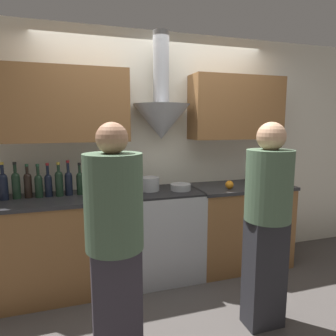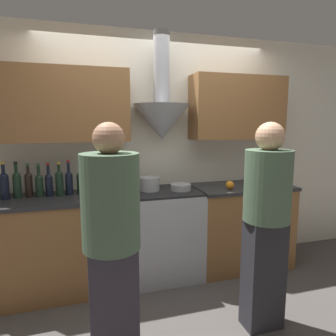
{
  "view_description": "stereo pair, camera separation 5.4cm",
  "coord_description": "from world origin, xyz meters",
  "px_view_note": "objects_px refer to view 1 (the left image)",
  "views": [
    {
      "loc": [
        -0.88,
        -2.58,
        1.63
      ],
      "look_at": [
        0.0,
        0.24,
        1.19
      ],
      "focal_mm": 32.0,
      "sensor_mm": 36.0,
      "label": 1
    },
    {
      "loc": [
        -0.83,
        -2.59,
        1.63
      ],
      "look_at": [
        0.0,
        0.24,
        1.19
      ],
      "focal_mm": 32.0,
      "sensor_mm": 36.0,
      "label": 2
    }
  ],
  "objects_px": {
    "wine_bottle_7": "(69,182)",
    "wine_bottle_5": "(48,184)",
    "person_foreground_left": "(115,240)",
    "wine_bottle_1": "(3,185)",
    "wine_bottle_3": "(28,184)",
    "stove_range": "(165,233)",
    "wine_bottle_6": "(59,182)",
    "person_foreground_right": "(267,218)",
    "stock_pot": "(149,184)",
    "wine_bottle_2": "(16,184)",
    "orange_fruit": "(229,185)",
    "wine_bottle_4": "(39,184)",
    "wine_bottle_8": "(80,182)",
    "mixing_bowl": "(181,187)"
  },
  "relations": [
    {
      "from": "wine_bottle_5",
      "to": "mixing_bowl",
      "type": "height_order",
      "value": "wine_bottle_5"
    },
    {
      "from": "wine_bottle_2",
      "to": "wine_bottle_7",
      "type": "bearing_deg",
      "value": 0.21
    },
    {
      "from": "stock_pot",
      "to": "person_foreground_right",
      "type": "xyz_separation_m",
      "value": [
        0.68,
        -1.05,
        -0.1
      ]
    },
    {
      "from": "wine_bottle_1",
      "to": "wine_bottle_3",
      "type": "height_order",
      "value": "wine_bottle_1"
    },
    {
      "from": "wine_bottle_5",
      "to": "wine_bottle_7",
      "type": "xyz_separation_m",
      "value": [
        0.18,
        0.01,
        0.01
      ]
    },
    {
      "from": "wine_bottle_5",
      "to": "person_foreground_left",
      "type": "distance_m",
      "value": 1.27
    },
    {
      "from": "wine_bottle_2",
      "to": "orange_fruit",
      "type": "xyz_separation_m",
      "value": [
        2.09,
        -0.22,
        -0.09
      ]
    },
    {
      "from": "stock_pot",
      "to": "wine_bottle_2",
      "type": "bearing_deg",
      "value": 177.94
    },
    {
      "from": "wine_bottle_4",
      "to": "wine_bottle_7",
      "type": "relative_size",
      "value": 0.93
    },
    {
      "from": "wine_bottle_4",
      "to": "wine_bottle_7",
      "type": "xyz_separation_m",
      "value": [
        0.27,
        0.01,
        0.01
      ]
    },
    {
      "from": "person_foreground_left",
      "to": "wine_bottle_3",
      "type": "bearing_deg",
      "value": 118.8
    },
    {
      "from": "person_foreground_right",
      "to": "orange_fruit",
      "type": "bearing_deg",
      "value": 80.0
    },
    {
      "from": "mixing_bowl",
      "to": "wine_bottle_2",
      "type": "bearing_deg",
      "value": 175.59
    },
    {
      "from": "wine_bottle_1",
      "to": "wine_bottle_8",
      "type": "relative_size",
      "value": 1.11
    },
    {
      "from": "wine_bottle_4",
      "to": "wine_bottle_5",
      "type": "xyz_separation_m",
      "value": [
        0.08,
        0.01,
        -0.0
      ]
    },
    {
      "from": "wine_bottle_7",
      "to": "wine_bottle_5",
      "type": "bearing_deg",
      "value": -178.22
    },
    {
      "from": "wine_bottle_4",
      "to": "person_foreground_right",
      "type": "bearing_deg",
      "value": -31.95
    },
    {
      "from": "person_foreground_right",
      "to": "stock_pot",
      "type": "bearing_deg",
      "value": 122.87
    },
    {
      "from": "wine_bottle_3",
      "to": "wine_bottle_8",
      "type": "xyz_separation_m",
      "value": [
        0.47,
        -0.01,
        -0.01
      ]
    },
    {
      "from": "stock_pot",
      "to": "stove_range",
      "type": "bearing_deg",
      "value": -12.96
    },
    {
      "from": "mixing_bowl",
      "to": "wine_bottle_7",
      "type": "bearing_deg",
      "value": 173.68
    },
    {
      "from": "wine_bottle_5",
      "to": "wine_bottle_6",
      "type": "height_order",
      "value": "wine_bottle_6"
    },
    {
      "from": "wine_bottle_3",
      "to": "orange_fruit",
      "type": "height_order",
      "value": "wine_bottle_3"
    },
    {
      "from": "wine_bottle_3",
      "to": "wine_bottle_7",
      "type": "xyz_separation_m",
      "value": [
        0.36,
        -0.01,
        -0.0
      ]
    },
    {
      "from": "wine_bottle_4",
      "to": "wine_bottle_8",
      "type": "bearing_deg",
      "value": 1.36
    },
    {
      "from": "wine_bottle_5",
      "to": "wine_bottle_4",
      "type": "bearing_deg",
      "value": -175.54
    },
    {
      "from": "stock_pot",
      "to": "person_foreground_left",
      "type": "relative_size",
      "value": 0.12
    },
    {
      "from": "wine_bottle_8",
      "to": "stove_range",
      "type": "bearing_deg",
      "value": -5.39
    },
    {
      "from": "wine_bottle_3",
      "to": "wine_bottle_6",
      "type": "distance_m",
      "value": 0.28
    },
    {
      "from": "mixing_bowl",
      "to": "person_foreground_left",
      "type": "distance_m",
      "value": 1.34
    },
    {
      "from": "wine_bottle_4",
      "to": "wine_bottle_5",
      "type": "height_order",
      "value": "wine_bottle_5"
    },
    {
      "from": "wine_bottle_1",
      "to": "stove_range",
      "type": "bearing_deg",
      "value": -2.43
    },
    {
      "from": "wine_bottle_3",
      "to": "wine_bottle_4",
      "type": "distance_m",
      "value": 0.1
    },
    {
      "from": "wine_bottle_3",
      "to": "person_foreground_left",
      "type": "relative_size",
      "value": 0.19
    },
    {
      "from": "wine_bottle_1",
      "to": "wine_bottle_5",
      "type": "bearing_deg",
      "value": 2.0
    },
    {
      "from": "wine_bottle_6",
      "to": "person_foreground_left",
      "type": "bearing_deg",
      "value": -72.12
    },
    {
      "from": "wine_bottle_1",
      "to": "wine_bottle_3",
      "type": "distance_m",
      "value": 0.2
    },
    {
      "from": "person_foreground_left",
      "to": "wine_bottle_7",
      "type": "bearing_deg",
      "value": 103.75
    },
    {
      "from": "wine_bottle_6",
      "to": "stock_pot",
      "type": "bearing_deg",
      "value": -1.92
    },
    {
      "from": "person_foreground_right",
      "to": "stove_range",
      "type": "bearing_deg",
      "value": 117.19
    },
    {
      "from": "person_foreground_right",
      "to": "wine_bottle_6",
      "type": "bearing_deg",
      "value": 145.28
    },
    {
      "from": "stock_pot",
      "to": "wine_bottle_3",
      "type": "bearing_deg",
      "value": 177.42
    },
    {
      "from": "stock_pot",
      "to": "wine_bottle_7",
      "type": "bearing_deg",
      "value": 176.62
    },
    {
      "from": "wine_bottle_7",
      "to": "wine_bottle_1",
      "type": "bearing_deg",
      "value": -178.07
    },
    {
      "from": "stove_range",
      "to": "wine_bottle_3",
      "type": "bearing_deg",
      "value": 176.15
    },
    {
      "from": "stove_range",
      "to": "wine_bottle_7",
      "type": "distance_m",
      "value": 1.13
    },
    {
      "from": "wine_bottle_4",
      "to": "wine_bottle_6",
      "type": "height_order",
      "value": "wine_bottle_6"
    },
    {
      "from": "wine_bottle_2",
      "to": "wine_bottle_5",
      "type": "relative_size",
      "value": 1.06
    },
    {
      "from": "wine_bottle_4",
      "to": "wine_bottle_2",
      "type": "bearing_deg",
      "value": 176.87
    },
    {
      "from": "wine_bottle_7",
      "to": "orange_fruit",
      "type": "height_order",
      "value": "wine_bottle_7"
    }
  ]
}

